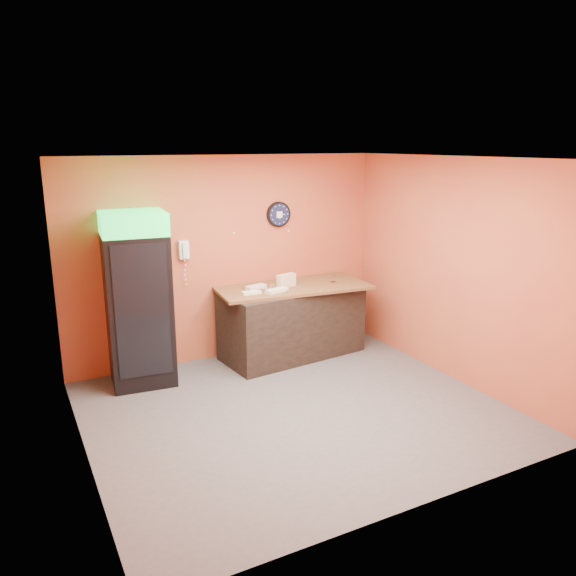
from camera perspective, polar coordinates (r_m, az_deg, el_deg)
floor at (r=6.53m, az=0.78°, el=-12.34°), size 4.50×4.50×0.00m
back_wall at (r=7.80m, az=-6.16°, el=2.99°), size 4.50×0.02×2.80m
left_wall at (r=5.38m, az=-20.83°, el=-3.22°), size 0.02×4.00×2.80m
right_wall at (r=7.33m, az=16.51°, el=1.72°), size 0.02×4.00×2.80m
ceiling at (r=5.82m, az=0.87°, el=13.04°), size 4.50×4.00×0.02m
beverage_cooler at (r=7.14m, az=-14.87°, el=-1.37°), size 0.83×0.84×2.16m
prep_counter at (r=7.96m, az=0.42°, el=-3.46°), size 2.05×1.07×0.98m
wall_clock at (r=7.99m, az=-0.96°, el=7.49°), size 0.36×0.06×0.36m
wall_phone at (r=7.51m, az=-10.54°, el=3.84°), size 0.13×0.11×0.24m
butcher_paper at (r=7.81m, az=0.43°, el=0.12°), size 2.19×1.16×0.04m
sub_roll_stack at (r=7.72m, az=-0.18°, el=0.77°), size 0.29×0.16×0.18m
wrapped_sandwich_left at (r=7.39m, az=-3.71°, el=-0.47°), size 0.26×0.12×0.04m
wrapped_sandwich_mid at (r=7.46m, az=-1.17°, el=-0.25°), size 0.33×0.20×0.04m
wrapped_sandwich_right at (r=7.66m, az=-3.30°, el=0.12°), size 0.31×0.19×0.04m
kitchen_tool at (r=7.64m, az=-1.55°, el=0.16°), size 0.06×0.06×0.06m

